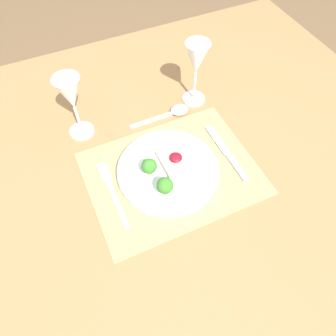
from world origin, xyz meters
TOP-DOWN VIEW (x-y plane):
  - ground_plane at (0.00, 0.00)m, footprint 8.00×8.00m
  - dining_table at (0.00, 0.00)m, footprint 1.49×1.30m
  - placemat at (0.00, 0.00)m, footprint 0.44×0.34m
  - dinner_plate at (-0.01, 0.00)m, footprint 0.27×0.27m
  - fork at (-0.16, 0.02)m, footprint 0.02×0.21m
  - knife at (0.16, -0.01)m, footprint 0.02×0.21m
  - spoon at (0.10, 0.20)m, footprint 0.19×0.05m
  - wine_glass_near at (0.18, 0.23)m, footprint 0.07×0.07m
  - wine_glass_far at (-0.18, 0.24)m, footprint 0.07×0.07m

SIDE VIEW (x-z plane):
  - ground_plane at x=0.00m, z-range 0.00..0.00m
  - dining_table at x=0.00m, z-range 0.31..1.08m
  - placemat at x=0.00m, z-range 0.77..0.77m
  - fork at x=-0.16m, z-range 0.77..0.78m
  - knife at x=0.16m, z-range 0.77..0.78m
  - spoon at x=0.10m, z-range 0.77..0.78m
  - dinner_plate at x=-0.01m, z-range 0.75..0.82m
  - wine_glass_far at x=-0.18m, z-range 0.81..1.00m
  - wine_glass_near at x=0.18m, z-range 0.81..1.01m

